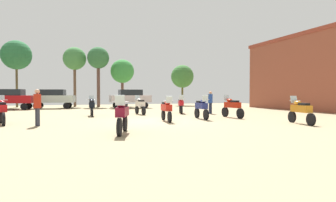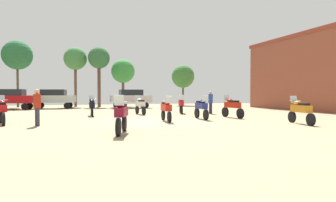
# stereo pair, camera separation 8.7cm
# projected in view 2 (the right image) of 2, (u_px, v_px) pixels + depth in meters

# --- Properties ---
(ground_plane) EXTENTS (44.00, 52.00, 0.02)m
(ground_plane) POSITION_uv_depth(u_px,v_px,m) (155.00, 121.00, 16.09)
(ground_plane) COLOR #968462
(motorcycle_1) EXTENTS (0.70, 2.19, 1.45)m
(motorcycle_1) POSITION_uv_depth(u_px,v_px,m) (301.00, 110.00, 14.53)
(motorcycle_1) COLOR black
(motorcycle_1) RESTS_ON ground
(motorcycle_2) EXTENTS (0.82, 2.13, 1.46)m
(motorcycle_2) POSITION_uv_depth(u_px,v_px,m) (181.00, 104.00, 22.55)
(motorcycle_2) COLOR black
(motorcycle_2) RESTS_ON ground
(motorcycle_4) EXTENTS (0.62, 2.10, 1.47)m
(motorcycle_4) POSITION_uv_depth(u_px,v_px,m) (201.00, 107.00, 17.43)
(motorcycle_4) COLOR black
(motorcycle_4) RESTS_ON ground
(motorcycle_6) EXTENTS (0.62, 2.24, 1.49)m
(motorcycle_6) POSITION_uv_depth(u_px,v_px,m) (232.00, 106.00, 18.42)
(motorcycle_6) COLOR black
(motorcycle_6) RESTS_ON ground
(motorcycle_8) EXTENTS (0.63, 2.12, 1.45)m
(motorcycle_8) POSITION_uv_depth(u_px,v_px,m) (140.00, 105.00, 21.39)
(motorcycle_8) COLOR black
(motorcycle_8) RESTS_ON ground
(motorcycle_9) EXTENTS (0.84, 2.09, 1.51)m
(motorcycle_9) POSITION_uv_depth(u_px,v_px,m) (121.00, 115.00, 11.06)
(motorcycle_9) COLOR black
(motorcycle_9) RESTS_ON ground
(motorcycle_10) EXTENTS (0.62, 2.21, 1.44)m
(motorcycle_10) POSITION_uv_depth(u_px,v_px,m) (92.00, 106.00, 19.86)
(motorcycle_10) COLOR black
(motorcycle_10) RESTS_ON ground
(motorcycle_11) EXTENTS (0.83, 2.18, 1.49)m
(motorcycle_11) POSITION_uv_depth(u_px,v_px,m) (2.00, 110.00, 14.44)
(motorcycle_11) COLOR black
(motorcycle_11) RESTS_ON ground
(motorcycle_12) EXTENTS (0.62, 2.13, 1.44)m
(motorcycle_12) POSITION_uv_depth(u_px,v_px,m) (166.00, 109.00, 15.98)
(motorcycle_12) COLOR black
(motorcycle_12) RESTS_ON ground
(car_1) EXTENTS (4.36, 1.95, 2.00)m
(car_1) POSITION_uv_depth(u_px,v_px,m) (131.00, 97.00, 30.64)
(car_1) COLOR black
(car_1) RESTS_ON ground
(car_2) EXTENTS (4.52, 2.43, 2.00)m
(car_2) POSITION_uv_depth(u_px,v_px,m) (54.00, 97.00, 29.79)
(car_2) COLOR black
(car_2) RESTS_ON ground
(car_3) EXTENTS (4.51, 2.38, 2.00)m
(car_3) POSITION_uv_depth(u_px,v_px,m) (11.00, 98.00, 27.73)
(car_3) COLOR black
(car_3) RESTS_ON ground
(person_1) EXTENTS (0.45, 0.45, 1.76)m
(person_1) POSITION_uv_depth(u_px,v_px,m) (211.00, 101.00, 22.00)
(person_1) COLOR #222942
(person_1) RESTS_ON ground
(person_2) EXTENTS (0.47, 0.47, 1.78)m
(person_2) POSITION_uv_depth(u_px,v_px,m) (37.00, 104.00, 13.66)
(person_2) COLOR #303341
(person_2) RESTS_ON ground
(tree_1) EXTENTS (3.06, 3.06, 5.41)m
(tree_1) POSITION_uv_depth(u_px,v_px,m) (183.00, 77.00, 38.14)
(tree_1) COLOR #4E4825
(tree_1) RESTS_ON ground
(tree_2) EXTENTS (2.57, 2.57, 7.13)m
(tree_2) POSITION_uv_depth(u_px,v_px,m) (99.00, 59.00, 33.85)
(tree_2) COLOR brown
(tree_2) RESTS_ON ground
(tree_4) EXTENTS (2.95, 2.95, 5.87)m
(tree_4) POSITION_uv_depth(u_px,v_px,m) (123.00, 72.00, 35.76)
(tree_4) COLOR brown
(tree_4) RESTS_ON ground
(tree_5) EXTENTS (2.72, 2.72, 7.15)m
(tree_5) POSITION_uv_depth(u_px,v_px,m) (75.00, 59.00, 34.18)
(tree_5) COLOR brown
(tree_5) RESTS_ON ground
(tree_7) EXTENTS (3.32, 3.32, 7.64)m
(tree_7) POSITION_uv_depth(u_px,v_px,m) (17.00, 55.00, 32.45)
(tree_7) COLOR brown
(tree_7) RESTS_ON ground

